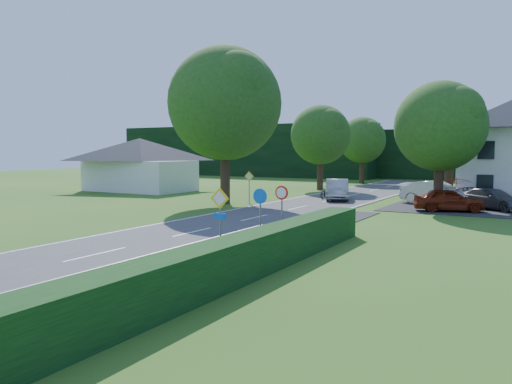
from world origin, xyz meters
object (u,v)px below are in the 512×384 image
Objects in this scene: moving_car at (337,189)px; parked_car_silver_a at (436,193)px; parked_car_grey at (493,199)px; parasol at (456,192)px; motorcycle at (327,192)px; streetlight at (438,144)px; parked_car_red at (449,200)px.

moving_car is 7.58m from parked_car_silver_a.
moving_car is at bearing 115.72° from parked_car_grey.
parasol reaches higher than moving_car.
parked_car_grey is 2.04× the size of parasol.
moving_car is 2.36× the size of motorcycle.
parked_car_silver_a is 2.19× the size of parasol.
parasol is at bearing -20.42° from streetlight.
parked_car_red is at bearing -67.27° from streetlight.
motorcycle is 0.41× the size of parked_car_silver_a.
moving_car is 2.14× the size of parasol.
parked_car_silver_a is at bearing 101.55° from parked_car_grey.
moving_car is 1.05× the size of parked_car_grey.
parked_car_grey is at bearing -3.10° from motorcycle.
parked_car_grey is at bearing -91.87° from parked_car_silver_a.
parked_car_silver_a reaches higher than parked_car_grey.
parasol reaches higher than parked_car_red.
motorcycle is 11.05m from parked_car_red.
streetlight is at bearing -151.40° from parked_car_silver_a.
moving_car is 9.84m from parked_car_red.
parked_car_grey is (3.85, -1.39, -0.15)m from parked_car_silver_a.
moving_car is 0.97× the size of parked_car_silver_a.
parasol is (9.11, -1.24, 0.23)m from moving_car.
motorcycle is at bearing 171.70° from streetlight.
streetlight is 1.56× the size of parked_car_silver_a.
parasol reaches higher than parked_car_grey.
streetlight reaches higher than parked_car_red.
parked_car_red is (9.06, -3.84, -0.08)m from moving_car.
parked_car_silver_a is at bearing 2.62° from motorcycle.
parked_car_grey is (3.66, -0.39, -3.73)m from streetlight.
parasol is (1.34, -0.50, -3.37)m from streetlight.
moving_car reaches higher than motorcycle.
parked_car_grey is at bearing 2.80° from parasol.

